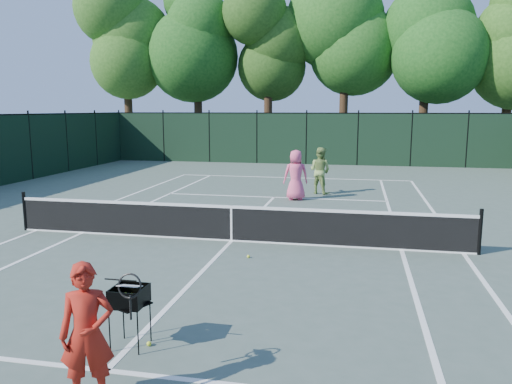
% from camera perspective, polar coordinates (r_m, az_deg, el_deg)
% --- Properties ---
extents(ground, '(90.00, 90.00, 0.00)m').
position_cam_1_polar(ground, '(12.57, -2.81, -5.63)').
color(ground, '#48584D').
rests_on(ground, ground).
extents(sideline_doubles_left, '(0.10, 23.77, 0.01)m').
position_cam_1_polar(sideline_doubles_left, '(14.88, -23.80, -4.04)').
color(sideline_doubles_left, white).
rests_on(sideline_doubles_left, ground).
extents(sideline_doubles_right, '(0.10, 23.77, 0.01)m').
position_cam_1_polar(sideline_doubles_right, '(12.44, 22.65, -6.51)').
color(sideline_doubles_right, white).
rests_on(sideline_doubles_right, ground).
extents(sideline_singles_left, '(0.10, 23.77, 0.01)m').
position_cam_1_polar(sideline_singles_left, '(14.14, -19.25, -4.44)').
color(sideline_singles_left, white).
rests_on(sideline_singles_left, ground).
extents(sideline_singles_right, '(0.10, 23.77, 0.01)m').
position_cam_1_polar(sideline_singles_right, '(12.24, 16.31, -6.40)').
color(sideline_singles_right, white).
rests_on(sideline_singles_right, ground).
extents(baseline_far, '(10.97, 0.10, 0.01)m').
position_cam_1_polar(baseline_far, '(24.05, 4.22, 1.64)').
color(baseline_far, white).
rests_on(baseline_far, ground).
extents(service_line_near, '(8.23, 0.10, 0.01)m').
position_cam_1_polar(service_line_near, '(6.96, -16.74, -18.96)').
color(service_line_near, white).
rests_on(service_line_near, ground).
extents(service_line_far, '(8.23, 0.10, 0.01)m').
position_cam_1_polar(service_line_far, '(18.69, 2.05, -0.60)').
color(service_line_far, white).
rests_on(service_line_far, ground).
extents(center_service_line, '(0.10, 12.80, 0.01)m').
position_cam_1_polar(center_service_line, '(12.57, -2.81, -5.61)').
color(center_service_line, white).
rests_on(center_service_line, ground).
extents(tennis_net, '(11.69, 0.09, 1.06)m').
position_cam_1_polar(tennis_net, '(12.45, -2.83, -3.51)').
color(tennis_net, black).
rests_on(tennis_net, ground).
extents(fence_far, '(24.00, 0.05, 3.00)m').
position_cam_1_polar(fence_far, '(29.96, 5.77, 6.04)').
color(fence_far, black).
rests_on(fence_far, ground).
extents(tree_0, '(6.40, 6.40, 13.14)m').
position_cam_1_polar(tree_0, '(37.23, -14.68, 16.72)').
color(tree_0, black).
rests_on(tree_0, ground).
extents(tree_1, '(6.80, 6.80, 13.98)m').
position_cam_1_polar(tree_1, '(35.92, -6.80, 18.09)').
color(tree_1, black).
rests_on(tree_1, ground).
extents(tree_2, '(6.00, 6.00, 12.40)m').
position_cam_1_polar(tree_2, '(34.38, 1.43, 16.92)').
color(tree_2, black).
rests_on(tree_2, ground).
extents(tree_3, '(7.00, 7.00, 14.45)m').
position_cam_1_polar(tree_3, '(34.54, 10.25, 18.89)').
color(tree_3, black).
rests_on(tree_3, ground).
extents(tree_4, '(6.20, 6.20, 12.97)m').
position_cam_1_polar(tree_4, '(33.94, 19.04, 17.23)').
color(tree_4, black).
rests_on(tree_4, ground).
extents(coach, '(0.79, 0.83, 1.63)m').
position_cam_1_polar(coach, '(6.02, -18.73, -15.12)').
color(coach, '#AA1E13').
rests_on(coach, ground).
extents(player_pink, '(1.01, 0.79, 1.82)m').
position_cam_1_polar(player_pink, '(18.09, 4.57, 1.95)').
color(player_pink, '#EB537F').
rests_on(player_pink, ground).
extents(player_green, '(1.09, 1.01, 1.81)m').
position_cam_1_polar(player_green, '(19.55, 7.33, 2.44)').
color(player_green, '#81A251').
rests_on(player_green, ground).
extents(ball_hopper, '(0.60, 0.60, 0.87)m').
position_cam_1_polar(ball_hopper, '(7.21, -14.29, -11.53)').
color(ball_hopper, black).
rests_on(ball_hopper, ground).
extents(loose_ball_near_cart, '(0.07, 0.07, 0.07)m').
position_cam_1_polar(loose_ball_near_cart, '(7.43, -12.13, -16.59)').
color(loose_ball_near_cart, '#D5E92F').
rests_on(loose_ball_near_cart, ground).
extents(loose_ball_midcourt, '(0.07, 0.07, 0.07)m').
position_cam_1_polar(loose_ball_midcourt, '(11.17, -0.87, -7.37)').
color(loose_ball_midcourt, yellow).
rests_on(loose_ball_midcourt, ground).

